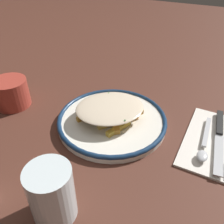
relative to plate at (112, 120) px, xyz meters
The scene contains 8 objects.
ground_plane 0.01m from the plate, ahead, with size 2.60×2.60×0.00m, color #4C281E.
plate is the anchor object (origin of this frame).
fries_heap 0.03m from the plate, ahead, with size 0.21×0.20×0.04m.
napkin 0.24m from the plate, behind, with size 0.14×0.22×0.01m, color silver.
knife 0.24m from the plate, 168.01° to the right, with size 0.03×0.21×0.01m.
spoon 0.21m from the plate, behind, with size 0.02×0.15×0.01m.
water_glass 0.25m from the plate, 92.24° to the left, with size 0.07×0.07×0.10m, color silver.
coffee_mug 0.28m from the plate, ahead, with size 0.11×0.09×0.07m.
Camera 1 is at (-0.19, 0.42, 0.38)m, focal length 39.57 mm.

